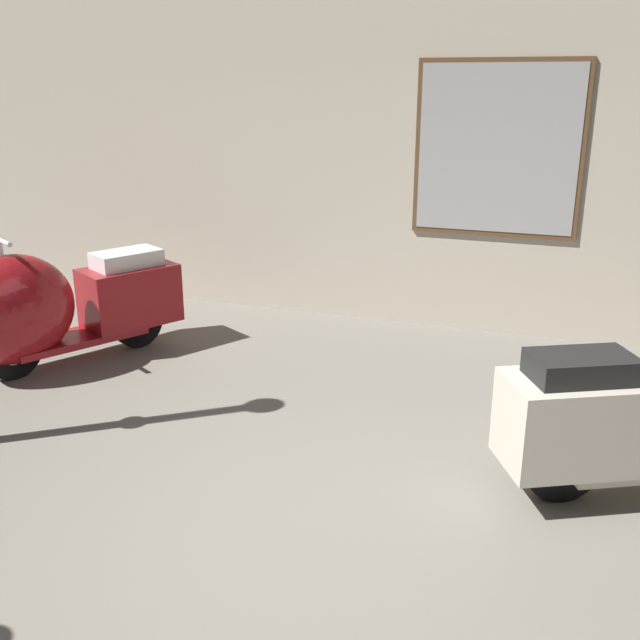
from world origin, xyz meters
The scene contains 3 objects.
ground_plane centered at (0.00, 0.00, 0.00)m, with size 60.00×60.00×0.00m, color slate.
showroom_back_wall centered at (0.00, 3.84, 1.93)m, with size 18.00×0.24×3.87m.
scooter_0 centered at (-2.68, 1.72, 0.51)m, with size 1.34×1.84×1.11m.
Camera 1 is at (1.10, -2.67, 2.20)m, focal length 40.40 mm.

